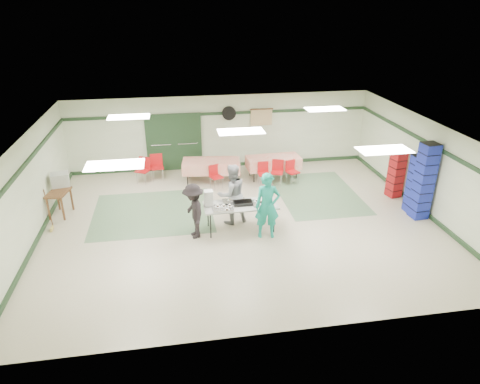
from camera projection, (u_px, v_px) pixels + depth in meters
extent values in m
plane|color=#C2B69C|center=(241.00, 222.00, 12.26)|extent=(11.00, 11.00, 0.00)
plane|color=silver|center=(241.00, 131.00, 11.13)|extent=(11.00, 11.00, 0.00)
plane|color=silver|center=(221.00, 132.00, 15.74)|extent=(11.00, 0.00, 11.00)
plane|color=silver|center=(282.00, 274.00, 7.65)|extent=(11.00, 0.00, 11.00)
plane|color=silver|center=(28.00, 192.00, 10.89)|extent=(0.00, 9.00, 9.00)
plane|color=silver|center=(426.00, 167.00, 12.50)|extent=(0.00, 9.00, 9.00)
cube|color=#1F3920|center=(221.00, 113.00, 15.42)|extent=(11.00, 0.06, 0.10)
cube|color=#1F3920|center=(222.00, 165.00, 16.24)|extent=(11.00, 0.06, 0.12)
cube|color=#1F3920|center=(24.00, 166.00, 10.60)|extent=(0.06, 9.00, 0.10)
cube|color=#1F3920|center=(39.00, 236.00, 11.42)|extent=(0.06, 9.00, 0.12)
cube|color=#1F3920|center=(429.00, 144.00, 12.21)|extent=(0.06, 9.00, 0.10)
cube|color=#1F3920|center=(417.00, 206.00, 13.04)|extent=(0.06, 9.00, 0.12)
cube|color=#638662|center=(153.00, 212.00, 12.78)|extent=(3.50, 3.00, 0.01)
cube|color=#638662|center=(317.00, 194.00, 14.01)|extent=(2.50, 3.50, 0.01)
cube|color=#949794|center=(161.00, 143.00, 15.48)|extent=(0.90, 0.06, 2.10)
cube|color=#949794|center=(187.00, 142.00, 15.62)|extent=(0.90, 0.06, 2.10)
cube|color=#1F3920|center=(174.00, 143.00, 15.53)|extent=(2.00, 0.03, 2.15)
cylinder|color=black|center=(229.00, 113.00, 15.44)|extent=(0.50, 0.10, 0.50)
cube|color=#D4B384|center=(261.00, 117.00, 15.70)|extent=(0.80, 0.02, 0.60)
cube|color=#ABABA6|center=(241.00, 205.00, 11.56)|extent=(2.01, 0.83, 0.04)
cylinder|color=black|center=(211.00, 226.00, 11.29)|extent=(0.04, 0.04, 0.72)
cylinder|color=black|center=(274.00, 221.00, 11.57)|extent=(0.04, 0.04, 0.72)
cylinder|color=black|center=(208.00, 215.00, 11.87)|extent=(0.04, 0.04, 0.72)
cylinder|color=black|center=(269.00, 210.00, 12.15)|extent=(0.04, 0.04, 0.72)
cube|color=silver|center=(263.00, 203.00, 11.59)|extent=(0.56, 0.43, 0.02)
cube|color=silver|center=(235.00, 202.00, 11.64)|extent=(0.62, 0.47, 0.02)
cube|color=silver|center=(223.00, 208.00, 11.31)|extent=(0.55, 0.42, 0.02)
cube|color=black|center=(243.00, 203.00, 11.56)|extent=(0.52, 0.33, 0.08)
cube|color=white|center=(209.00, 198.00, 11.43)|extent=(0.24, 0.22, 0.43)
imported|color=#159580|center=(267.00, 206.00, 11.16)|extent=(0.70, 0.50, 1.80)
imported|color=gray|center=(232.00, 194.00, 11.90)|extent=(1.01, 0.88, 1.75)
imported|color=black|center=(194.00, 211.00, 11.20)|extent=(0.73, 1.07, 1.51)
cube|color=red|center=(274.00, 157.00, 15.01)|extent=(1.90, 0.90, 0.05)
cube|color=red|center=(273.00, 163.00, 15.09)|extent=(1.90, 0.92, 0.40)
cylinder|color=black|center=(254.00, 172.00, 14.74)|extent=(0.04, 0.04, 0.72)
cylinder|color=black|center=(297.00, 169.00, 15.04)|extent=(0.04, 0.04, 0.72)
cylinder|color=black|center=(250.00, 166.00, 15.29)|extent=(0.04, 0.04, 0.72)
cylinder|color=black|center=(291.00, 163.00, 15.59)|extent=(0.04, 0.04, 0.72)
cube|color=red|center=(211.00, 161.00, 14.69)|extent=(2.04, 1.07, 0.05)
cube|color=red|center=(211.00, 166.00, 14.76)|extent=(2.04, 1.09, 0.40)
cylinder|color=black|center=(187.00, 175.00, 14.51)|extent=(0.04, 0.04, 0.72)
cylinder|color=black|center=(235.00, 174.00, 14.58)|extent=(0.04, 0.04, 0.72)
cylinder|color=black|center=(189.00, 168.00, 15.11)|extent=(0.04, 0.04, 0.72)
cylinder|color=black|center=(235.00, 168.00, 15.17)|extent=(0.04, 0.04, 0.72)
cube|color=red|center=(277.00, 172.00, 14.55)|extent=(0.51, 0.51, 0.04)
cube|color=red|center=(278.00, 165.00, 14.62)|extent=(0.38, 0.18, 0.39)
cylinder|color=silver|center=(272.00, 180.00, 14.53)|extent=(0.02, 0.02, 0.41)
cylinder|color=silver|center=(281.00, 181.00, 14.48)|extent=(0.02, 0.02, 0.41)
cylinder|color=silver|center=(273.00, 177.00, 14.81)|extent=(0.02, 0.02, 0.41)
cylinder|color=silver|center=(282.00, 177.00, 14.76)|extent=(0.02, 0.02, 0.41)
cube|color=red|center=(264.00, 174.00, 14.49)|extent=(0.37, 0.37, 0.04)
cube|color=red|center=(263.00, 167.00, 14.56)|extent=(0.37, 0.04, 0.37)
cylinder|color=silver|center=(260.00, 182.00, 14.43)|extent=(0.02, 0.02, 0.39)
cylinder|color=silver|center=(269.00, 181.00, 14.47)|extent=(0.02, 0.02, 0.39)
cylinder|color=silver|center=(259.00, 178.00, 14.69)|extent=(0.02, 0.02, 0.39)
cylinder|color=silver|center=(267.00, 178.00, 14.74)|extent=(0.02, 0.02, 0.39)
cube|color=red|center=(293.00, 172.00, 14.64)|extent=(0.48, 0.48, 0.04)
cube|color=red|center=(290.00, 165.00, 14.69)|extent=(0.36, 0.17, 0.37)
cylinder|color=silver|center=(292.00, 180.00, 14.54)|extent=(0.02, 0.02, 0.39)
cylinder|color=silver|center=(299.00, 178.00, 14.68)|extent=(0.02, 0.02, 0.39)
cylinder|color=silver|center=(286.00, 177.00, 14.78)|extent=(0.02, 0.02, 0.39)
cylinder|color=silver|center=(293.00, 176.00, 14.92)|extent=(0.02, 0.02, 0.39)
cube|color=red|center=(216.00, 177.00, 14.26)|extent=(0.48, 0.48, 0.04)
cube|color=red|center=(214.00, 170.00, 14.30)|extent=(0.35, 0.18, 0.37)
cylinder|color=silver|center=(215.00, 185.00, 14.16)|extent=(0.02, 0.02, 0.39)
cylinder|color=silver|center=(222.00, 183.00, 14.30)|extent=(0.02, 0.02, 0.39)
cylinder|color=silver|center=(211.00, 182.00, 14.38)|extent=(0.02, 0.02, 0.39)
cylinder|color=silver|center=(218.00, 180.00, 14.53)|extent=(0.02, 0.02, 0.39)
cube|color=red|center=(157.00, 168.00, 14.89)|extent=(0.46, 0.46, 0.04)
cube|color=red|center=(156.00, 159.00, 14.96)|extent=(0.42, 0.08, 0.42)
cylinder|color=silver|center=(153.00, 176.00, 14.80)|extent=(0.02, 0.02, 0.44)
cylinder|color=silver|center=(163.00, 175.00, 14.88)|extent=(0.02, 0.02, 0.44)
cylinder|color=silver|center=(153.00, 173.00, 15.10)|extent=(0.02, 0.02, 0.44)
cylinder|color=silver|center=(162.00, 172.00, 15.17)|extent=(0.02, 0.02, 0.44)
cube|color=red|center=(143.00, 171.00, 14.64)|extent=(0.56, 0.56, 0.04)
cube|color=red|center=(145.00, 163.00, 14.71)|extent=(0.39, 0.23, 0.42)
cylinder|color=silver|center=(137.00, 178.00, 14.64)|extent=(0.02, 0.02, 0.44)
cylinder|color=silver|center=(145.00, 179.00, 14.55)|extent=(0.02, 0.02, 0.44)
cylinder|color=silver|center=(142.00, 175.00, 14.93)|extent=(0.02, 0.02, 0.44)
cylinder|color=silver|center=(150.00, 176.00, 14.83)|extent=(0.02, 0.02, 0.44)
cube|color=#1A2A9F|center=(424.00, 181.00, 12.05)|extent=(0.47, 0.47, 2.26)
cube|color=#A2101B|center=(396.00, 174.00, 13.55)|extent=(0.46, 0.46, 1.51)
cube|color=#1A2A9F|center=(415.00, 184.00, 12.49)|extent=(0.39, 0.39, 1.77)
cube|color=brown|center=(58.00, 193.00, 12.36)|extent=(0.66, 0.89, 0.05)
cube|color=brown|center=(48.00, 209.00, 12.22)|extent=(0.05, 0.05, 0.70)
cube|color=brown|center=(63.00, 209.00, 12.21)|extent=(0.05, 0.05, 0.70)
cube|color=brown|center=(58.00, 199.00, 12.82)|extent=(0.05, 0.05, 0.70)
cube|color=brown|center=(72.00, 199.00, 12.81)|extent=(0.05, 0.05, 0.70)
cube|color=#AEAFAA|center=(60.00, 180.00, 12.68)|extent=(0.57, 0.52, 0.39)
cylinder|color=brown|center=(48.00, 209.00, 11.59)|extent=(0.04, 0.20, 1.22)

